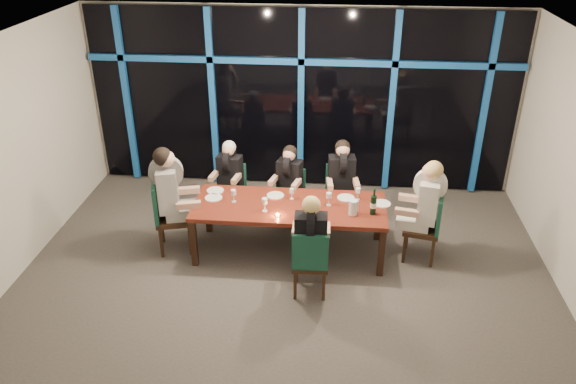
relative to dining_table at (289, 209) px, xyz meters
The scene contains 29 objects.
room 1.56m from the dining_table, 90.00° to the right, with size 7.04×7.00×3.02m.
window_wall 2.30m from the dining_table, 89.70° to the left, with size 6.86×0.43×2.94m.
dining_table is the anchor object (origin of this frame).
chair_far_left 1.36m from the dining_table, 136.21° to the left, with size 0.46×0.46×0.86m.
chair_far_mid 0.88m from the dining_table, 93.96° to the left, with size 0.49×0.49×0.86m.
chair_far_right 1.14m from the dining_table, 52.47° to the left, with size 0.48×0.48×0.93m.
chair_end_left 1.69m from the dining_table, behind, with size 0.60×0.60×1.06m.
chair_end_right 1.88m from the dining_table, ahead, with size 0.55×0.55×1.00m.
chair_near_mid 1.02m from the dining_table, 70.35° to the right, with size 0.45×0.45×0.94m.
diner_far_left 1.31m from the dining_table, 138.89° to the left, with size 0.47×0.57×0.84m.
diner_far_mid 0.80m from the dining_table, 95.63° to the left, with size 0.49×0.58×0.84m.
diner_far_right 1.09m from the dining_table, 49.54° to the left, with size 0.49×0.60×0.90m.
diner_end_left 1.64m from the dining_table, behind, with size 0.71×0.61×1.03m.
diner_end_right 1.82m from the dining_table, ahead, with size 0.67×0.55×0.97m.
diner_near_mid 0.96m from the dining_table, 68.81° to the right, with size 0.47×0.59×0.92m.
plate_far_left 1.12m from the dining_table, 164.35° to the left, with size 0.24×0.24×0.01m, color white.
plate_far_mid 0.33m from the dining_table, 132.55° to the left, with size 0.24×0.24×0.01m, color white.
plate_far_right 0.81m from the dining_table, 18.63° to the left, with size 0.24×0.24×0.01m, color white.
plate_end_left 1.06m from the dining_table, behind, with size 0.24×0.24×0.01m, color white.
plate_end_right 1.25m from the dining_table, ahead, with size 0.24×0.24×0.01m, color white.
plate_near_mid 0.45m from the dining_table, 43.35° to the right, with size 0.24×0.24×0.01m, color white.
wine_bottle 1.14m from the dining_table, ahead, with size 0.08×0.08×0.36m.
water_pitcher 0.89m from the dining_table, 12.07° to the right, with size 0.13×0.11×0.21m.
tea_light 0.34m from the dining_table, 112.25° to the right, with size 0.05×0.05×0.03m, color #FF9D4C.
wine_glass_a 0.42m from the dining_table, 147.09° to the right, with size 0.07×0.07×0.19m.
wine_glass_b 0.25m from the dining_table, 84.33° to the left, with size 0.06×0.06×0.16m.
wine_glass_c 0.57m from the dining_table, ahead, with size 0.07×0.07×0.19m.
wine_glass_d 0.79m from the dining_table, behind, with size 0.07×0.07×0.18m.
wine_glass_e 0.97m from the dining_table, 14.45° to the left, with size 0.07×0.07×0.18m.
Camera 1 is at (0.59, -5.80, 4.42)m, focal length 35.00 mm.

